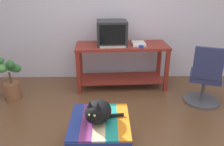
% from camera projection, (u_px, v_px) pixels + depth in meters
% --- Properties ---
extents(back_wall, '(8.00, 0.10, 2.60)m').
position_uv_depth(back_wall, '(107.00, 5.00, 3.87)').
color(back_wall, silver).
rests_on(back_wall, ground_plane).
extents(desk, '(1.50, 0.63, 0.73)m').
position_uv_depth(desk, '(122.00, 58.00, 3.76)').
color(desk, maroon).
rests_on(desk, ground_plane).
extents(tv_monitor, '(0.49, 0.41, 0.38)m').
position_uv_depth(tv_monitor, '(112.00, 33.00, 3.62)').
color(tv_monitor, '#28282B').
rests_on(tv_monitor, desk).
extents(keyboard, '(0.41, 0.19, 0.02)m').
position_uv_depth(keyboard, '(113.00, 46.00, 3.54)').
color(keyboard, beige).
rests_on(keyboard, desk).
extents(book, '(0.21, 0.27, 0.04)m').
position_uv_depth(book, '(138.00, 44.00, 3.64)').
color(book, white).
rests_on(book, desk).
extents(ottoman_with_blanket, '(0.61, 0.67, 0.37)m').
position_uv_depth(ottoman_with_blanket, '(100.00, 135.00, 2.41)').
color(ottoman_with_blanket, '#7A664C').
rests_on(ottoman_with_blanket, ground_plane).
extents(cat, '(0.43, 0.39, 0.29)m').
position_uv_depth(cat, '(98.00, 111.00, 2.27)').
color(cat, black).
rests_on(cat, ottoman_with_blanket).
extents(potted_plant, '(0.39, 0.31, 0.66)m').
position_uv_depth(potted_plant, '(10.00, 79.00, 3.44)').
color(potted_plant, brown).
rests_on(potted_plant, ground_plane).
extents(office_chair, '(0.55, 0.55, 0.89)m').
position_uv_depth(office_chair, '(205.00, 79.00, 3.26)').
color(office_chair, '#4C4C51').
rests_on(office_chair, ground_plane).
extents(stapler, '(0.08, 0.12, 0.04)m').
position_uv_depth(stapler, '(141.00, 46.00, 3.51)').
color(stapler, '#2342B7').
rests_on(stapler, desk).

